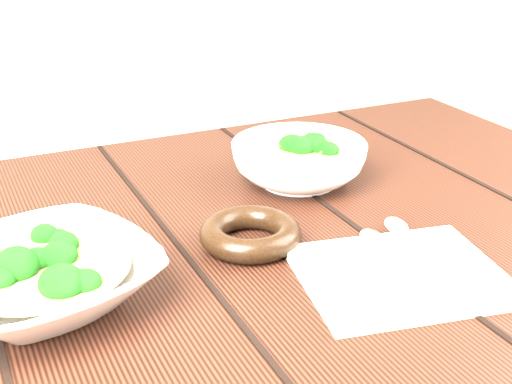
{
  "coord_description": "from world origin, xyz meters",
  "views": [
    {
      "loc": [
        -0.24,
        -0.62,
        1.11
      ],
      "look_at": [
        0.07,
        0.04,
        0.8
      ],
      "focal_mm": 50.0,
      "sensor_mm": 36.0,
      "label": 1
    }
  ],
  "objects_px": {
    "table": "(213,353)",
    "soup_bowl_front": "(43,278)",
    "napkin": "(400,275)",
    "soup_bowl_back": "(299,161)",
    "trivet": "(250,234)"
  },
  "relations": [
    {
      "from": "soup_bowl_front",
      "to": "soup_bowl_back",
      "type": "relative_size",
      "value": 1.14
    },
    {
      "from": "table",
      "to": "napkin",
      "type": "bearing_deg",
      "value": -37.92
    },
    {
      "from": "table",
      "to": "trivet",
      "type": "distance_m",
      "value": 0.14
    },
    {
      "from": "table",
      "to": "napkin",
      "type": "distance_m",
      "value": 0.23
    },
    {
      "from": "soup_bowl_back",
      "to": "trivet",
      "type": "relative_size",
      "value": 2.01
    },
    {
      "from": "table",
      "to": "soup_bowl_back",
      "type": "height_order",
      "value": "soup_bowl_back"
    },
    {
      "from": "soup_bowl_front",
      "to": "napkin",
      "type": "xyz_separation_m",
      "value": [
        0.33,
        -0.11,
        -0.02
      ]
    },
    {
      "from": "soup_bowl_front",
      "to": "napkin",
      "type": "bearing_deg",
      "value": -18.06
    },
    {
      "from": "soup_bowl_front",
      "to": "table",
      "type": "bearing_deg",
      "value": 4.79
    },
    {
      "from": "table",
      "to": "soup_bowl_back",
      "type": "relative_size",
      "value": 5.36
    },
    {
      "from": "table",
      "to": "soup_bowl_front",
      "type": "xyz_separation_m",
      "value": [
        -0.17,
        -0.01,
        0.15
      ]
    },
    {
      "from": "table",
      "to": "soup_bowl_front",
      "type": "relative_size",
      "value": 4.7
    },
    {
      "from": "table",
      "to": "trivet",
      "type": "relative_size",
      "value": 10.77
    },
    {
      "from": "soup_bowl_front",
      "to": "trivet",
      "type": "relative_size",
      "value": 2.29
    },
    {
      "from": "soup_bowl_front",
      "to": "soup_bowl_back",
      "type": "bearing_deg",
      "value": 24.11
    }
  ]
}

